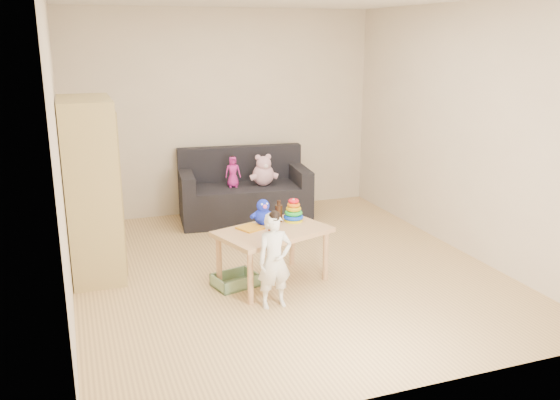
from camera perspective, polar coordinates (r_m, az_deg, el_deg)
name	(u,v)px	position (r m, az deg, el deg)	size (l,w,h in m)	color
room	(284,141)	(5.61, 0.39, 5.72)	(4.50, 4.50, 4.50)	#DDB577
wardrobe	(91,188)	(5.92, -17.73, 1.09)	(0.47, 0.95, 1.71)	tan
sofa	(245,202)	(7.49, -3.42, -0.24)	(1.60, 0.80, 0.45)	black
play_table	(273,256)	(5.57, -0.68, -5.45)	(1.00, 0.63, 0.53)	tan
storage_bin	(235,280)	(5.58, -4.35, -7.69)	(0.39, 0.29, 0.12)	gray
toddler	(275,262)	(5.04, -0.53, -5.98)	(0.30, 0.20, 0.81)	white
pink_bear	(263,172)	(7.40, -1.62, 2.69)	(0.29, 0.25, 0.33)	#E6AAC1
doll	(233,172)	(7.32, -4.56, 2.69)	(0.19, 0.13, 0.38)	#CD269A
ring_stacker	(293,212)	(5.71, 1.31, -1.19)	(0.19, 0.19, 0.22)	#FFEF0D
brown_bottle	(279,212)	(5.70, -0.12, -1.20)	(0.07, 0.07, 0.21)	black
blue_plush	(263,211)	(5.60, -1.68, -1.11)	(0.21, 0.17, 0.25)	#1A2EEE
wooden_figure	(270,226)	(5.38, -0.98, -2.53)	(0.05, 0.04, 0.12)	#582C1B
yellow_book	(250,228)	(5.51, -2.87, -2.70)	(0.21, 0.21, 0.02)	orange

